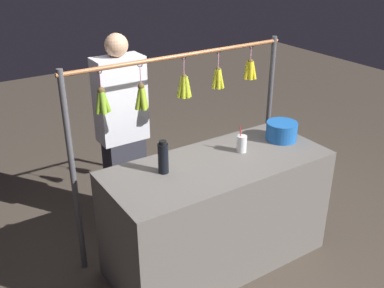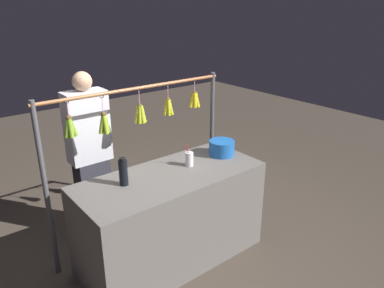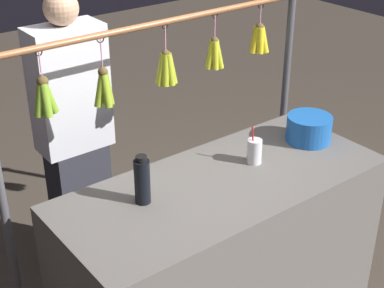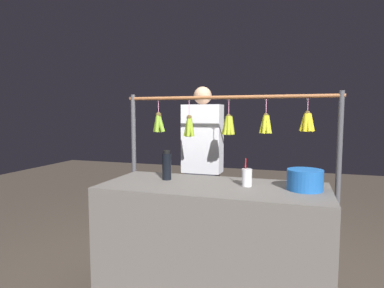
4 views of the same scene
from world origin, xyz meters
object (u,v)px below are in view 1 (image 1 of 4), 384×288
object	(u,v)px
drink_cup	(242,144)
vendor_person	(123,135)
water_bottle	(163,158)
blue_bucket	(282,131)

from	to	relation	value
drink_cup	vendor_person	size ratio (longest dim) A/B	0.12
drink_cup	water_bottle	bearing A→B (deg)	-3.50
blue_bucket	vendor_person	world-z (taller)	vendor_person
blue_bucket	drink_cup	distance (m)	0.41
blue_bucket	drink_cup	xyz separation A→B (m)	(0.41, 0.00, -0.01)
drink_cup	vendor_person	bearing A→B (deg)	-55.54
water_bottle	blue_bucket	world-z (taller)	water_bottle
blue_bucket	vendor_person	bearing A→B (deg)	-40.70
water_bottle	drink_cup	size ratio (longest dim) A/B	1.16
blue_bucket	drink_cup	world-z (taller)	drink_cup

